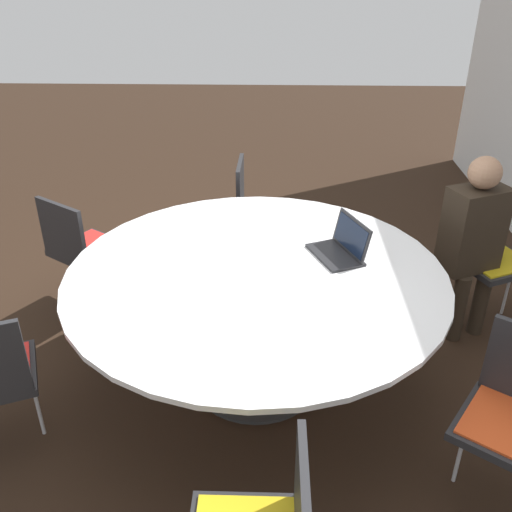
% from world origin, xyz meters
% --- Properties ---
extents(ground_plane, '(16.00, 16.00, 0.00)m').
position_xyz_m(ground_plane, '(0.00, 0.00, 0.00)').
color(ground_plane, black).
extents(conference_table, '(2.08, 2.08, 0.76)m').
position_xyz_m(conference_table, '(0.00, 0.00, 0.64)').
color(conference_table, '#333333').
rests_on(conference_table, ground_plane).
extents(chair_0, '(0.56, 0.57, 0.87)m').
position_xyz_m(chair_0, '(-0.74, 1.54, 0.53)').
color(chair_0, '#262628').
rests_on(chair_0, ground_plane).
extents(chair_1, '(0.45, 0.43, 0.87)m').
position_xyz_m(chair_1, '(-1.41, -0.03, 0.53)').
color(chair_1, '#262628').
rests_on(chair_1, ground_plane).
extents(chair_2, '(0.59, 0.60, 0.87)m').
position_xyz_m(chair_2, '(-0.72, -1.21, 0.53)').
color(chair_2, '#262628').
rests_on(chair_2, ground_plane).
extents(person_0, '(0.35, 0.42, 1.22)m').
position_xyz_m(person_0, '(-0.56, 1.36, 0.72)').
color(person_0, '#2D2319').
rests_on(person_0, ground_plane).
extents(laptop, '(0.40, 0.35, 0.21)m').
position_xyz_m(laptop, '(-0.21, 0.48, 0.81)').
color(laptop, '#232326').
rests_on(laptop, conference_table).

